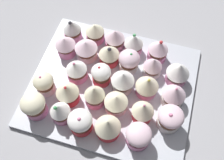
% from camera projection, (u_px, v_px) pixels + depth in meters
% --- Properties ---
extents(ground_plane, '(1.80, 1.80, 0.03)m').
position_uv_depth(ground_plane, '(112.00, 89.00, 0.78)').
color(ground_plane, '#9E9EA3').
extents(baking_tray, '(0.46, 0.39, 0.01)m').
position_uv_depth(baking_tray, '(112.00, 86.00, 0.77)').
color(baking_tray, silver).
rests_on(baking_tray, ground_plane).
extents(cupcake_0, '(0.07, 0.07, 0.07)m').
position_uv_depth(cupcake_0, '(34.00, 105.00, 0.69)').
color(cupcake_0, pink).
rests_on(cupcake_0, baking_tray).
extents(cupcake_1, '(0.05, 0.05, 0.07)m').
position_uv_depth(cupcake_1, '(60.00, 112.00, 0.68)').
color(cupcake_1, pink).
rests_on(cupcake_1, baking_tray).
extents(cupcake_2, '(0.06, 0.06, 0.07)m').
position_uv_depth(cupcake_2, '(80.00, 122.00, 0.67)').
color(cupcake_2, '#D1333D').
rests_on(cupcake_2, baking_tray).
extents(cupcake_3, '(0.07, 0.07, 0.07)m').
position_uv_depth(cupcake_3, '(108.00, 126.00, 0.66)').
color(cupcake_3, '#D1333D').
rests_on(cupcake_3, baking_tray).
extents(cupcake_4, '(0.06, 0.06, 0.06)m').
position_uv_depth(cupcake_4, '(138.00, 136.00, 0.65)').
color(cupcake_4, pink).
rests_on(cupcake_4, baking_tray).
extents(cupcake_5, '(0.06, 0.06, 0.07)m').
position_uv_depth(cupcake_5, '(44.00, 83.00, 0.72)').
color(cupcake_5, white).
rests_on(cupcake_5, baking_tray).
extents(cupcake_6, '(0.06, 0.06, 0.08)m').
position_uv_depth(cupcake_6, '(67.00, 92.00, 0.71)').
color(cupcake_6, '#D1333D').
rests_on(cupcake_6, baking_tray).
extents(cupcake_7, '(0.06, 0.06, 0.08)m').
position_uv_depth(cupcake_7, '(95.00, 95.00, 0.70)').
color(cupcake_7, pink).
rests_on(cupcake_7, baking_tray).
extents(cupcake_8, '(0.06, 0.06, 0.07)m').
position_uv_depth(cupcake_8, '(116.00, 102.00, 0.70)').
color(cupcake_8, white).
rests_on(cupcake_8, baking_tray).
extents(cupcake_9, '(0.06, 0.06, 0.08)m').
position_uv_depth(cupcake_9, '(143.00, 111.00, 0.68)').
color(cupcake_9, '#D1333D').
rests_on(cupcake_9, baking_tray).
extents(cupcake_10, '(0.07, 0.07, 0.07)m').
position_uv_depth(cupcake_10, '(170.00, 119.00, 0.67)').
color(cupcake_10, white).
rests_on(cupcake_10, baking_tray).
extents(cupcake_11, '(0.06, 0.06, 0.07)m').
position_uv_depth(cupcake_11, '(77.00, 69.00, 0.75)').
color(cupcake_11, pink).
rests_on(cupcake_11, baking_tray).
extents(cupcake_12, '(0.06, 0.06, 0.07)m').
position_uv_depth(cupcake_12, '(101.00, 74.00, 0.74)').
color(cupcake_12, '#D1333D').
rests_on(cupcake_12, baking_tray).
extents(cupcake_13, '(0.06, 0.06, 0.08)m').
position_uv_depth(cupcake_13, '(123.00, 81.00, 0.72)').
color(cupcake_13, white).
rests_on(cupcake_13, baking_tray).
extents(cupcake_14, '(0.06, 0.06, 0.07)m').
position_uv_depth(cupcake_14, '(147.00, 86.00, 0.72)').
color(cupcake_14, pink).
rests_on(cupcake_14, baking_tray).
extents(cupcake_15, '(0.06, 0.06, 0.07)m').
position_uv_depth(cupcake_15, '(174.00, 94.00, 0.71)').
color(cupcake_15, white).
rests_on(cupcake_15, baking_tray).
extents(cupcake_16, '(0.06, 0.06, 0.07)m').
position_uv_depth(cupcake_16, '(66.00, 46.00, 0.78)').
color(cupcake_16, pink).
rests_on(cupcake_16, baking_tray).
extents(cupcake_17, '(0.07, 0.07, 0.07)m').
position_uv_depth(cupcake_17, '(86.00, 49.00, 0.78)').
color(cupcake_17, white).
rests_on(cupcake_17, baking_tray).
extents(cupcake_18, '(0.06, 0.06, 0.07)m').
position_uv_depth(cupcake_18, '(109.00, 54.00, 0.77)').
color(cupcake_18, '#D1333D').
rests_on(cupcake_18, baking_tray).
extents(cupcake_19, '(0.06, 0.06, 0.07)m').
position_uv_depth(cupcake_19, '(129.00, 61.00, 0.76)').
color(cupcake_19, white).
rests_on(cupcake_19, baking_tray).
extents(cupcake_20, '(0.05, 0.05, 0.07)m').
position_uv_depth(cupcake_20, '(153.00, 66.00, 0.75)').
color(cupcake_20, white).
rests_on(cupcake_20, baking_tray).
extents(cupcake_21, '(0.07, 0.07, 0.08)m').
position_uv_depth(cupcake_21, '(178.00, 73.00, 0.73)').
color(cupcake_21, pink).
rests_on(cupcake_21, baking_tray).
extents(cupcake_22, '(0.06, 0.06, 0.08)m').
position_uv_depth(cupcake_22, '(72.00, 29.00, 0.81)').
color(cupcake_22, pink).
rests_on(cupcake_22, baking_tray).
extents(cupcake_23, '(0.06, 0.06, 0.07)m').
position_uv_depth(cupcake_23, '(95.00, 32.00, 0.81)').
color(cupcake_23, pink).
rests_on(cupcake_23, baking_tray).
extents(cupcake_24, '(0.06, 0.06, 0.07)m').
position_uv_depth(cupcake_24, '(115.00, 39.00, 0.80)').
color(cupcake_24, pink).
rests_on(cupcake_24, baking_tray).
extents(cupcake_25, '(0.06, 0.06, 0.07)m').
position_uv_depth(cupcake_25, '(134.00, 44.00, 0.79)').
color(cupcake_25, pink).
rests_on(cupcake_25, baking_tray).
extents(cupcake_26, '(0.06, 0.06, 0.08)m').
position_uv_depth(cupcake_26, '(158.00, 51.00, 0.78)').
color(cupcake_26, pink).
rests_on(cupcake_26, baking_tray).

